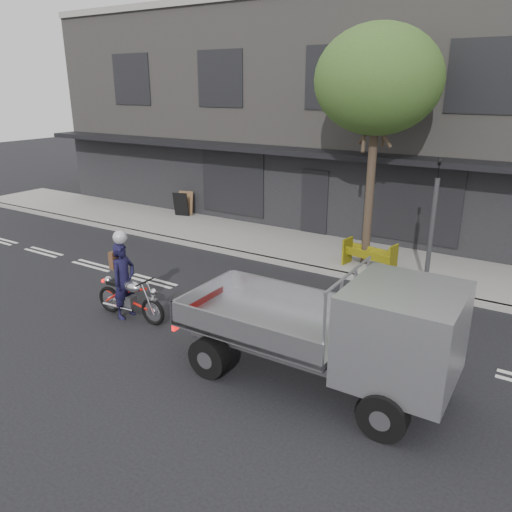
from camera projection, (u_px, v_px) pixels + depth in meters
The scene contains 11 objects.
ground at pixel (222, 300), 12.67m from camera, with size 80.00×80.00×0.00m, color black.
sidewalk at pixel (306, 249), 16.41m from camera, with size 32.00×3.20×0.15m, color gray.
kerb at pixel (282, 262), 15.13m from camera, with size 32.00×0.20×0.15m, color gray.
building_main at pixel (382, 115), 20.42m from camera, with size 26.00×10.00×8.00m, color slate.
street_tree at pixel (378, 81), 13.22m from camera, with size 3.40×3.40×6.74m.
traffic_light_pole at pixel (432, 231), 12.70m from camera, with size 0.12×0.12×3.50m.
motorcycle at pixel (130, 297), 11.53m from camera, with size 2.01×0.58×1.03m.
rider at pixel (124, 281), 11.49m from camera, with size 0.66×0.43×1.80m, color black.
flatbed_ute at pixel (374, 332), 8.26m from camera, with size 4.90×2.06×2.27m.
construction_barrier at pixel (367, 256), 14.19m from camera, with size 1.47×0.59×0.82m, color yellow, non-canonical shape.
sandwich_board at pixel (181, 204), 20.04m from camera, with size 0.61×0.41×0.97m, color black, non-canonical shape.
Camera 1 is at (6.92, -9.38, 5.16)m, focal length 35.00 mm.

